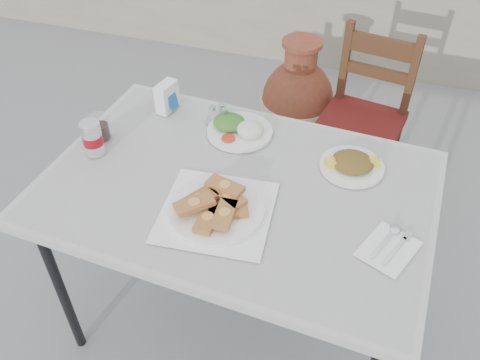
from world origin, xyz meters
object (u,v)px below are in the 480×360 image
(pide_plate, at_px, (216,205))
(cola_glass, at_px, (100,128))
(terracotta_urn, at_px, (297,104))
(salad_rice_plate, at_px, (239,128))
(salad_chopped_plate, at_px, (352,164))
(chair, at_px, (363,118))
(cafe_table, at_px, (237,196))
(condiment_caddy, at_px, (220,116))
(soda_can, at_px, (92,138))
(napkin_holder, at_px, (167,97))

(pide_plate, bearing_deg, cola_glass, 156.48)
(pide_plate, bearing_deg, terracotta_urn, 90.99)
(salad_rice_plate, height_order, salad_chopped_plate, salad_rice_plate)
(cola_glass, bearing_deg, salad_chopped_plate, 7.05)
(cola_glass, xyz_separation_m, chair, (0.92, 0.95, -0.39))
(chair, height_order, terracotta_urn, chair)
(cafe_table, relative_size, cola_glass, 13.92)
(salad_chopped_plate, xyz_separation_m, condiment_caddy, (-0.54, 0.13, 0.01))
(cola_glass, height_order, terracotta_urn, cola_glass)
(terracotta_urn, bearing_deg, salad_rice_plate, -92.33)
(cafe_table, xyz_separation_m, cola_glass, (-0.57, 0.09, 0.10))
(salad_rice_plate, distance_m, chair, 0.95)
(cola_glass, bearing_deg, pide_plate, -23.52)
(cafe_table, xyz_separation_m, soda_can, (-0.55, 0.00, 0.12))
(salad_chopped_plate, height_order, cola_glass, cola_glass)
(salad_rice_plate, height_order, terracotta_urn, salad_rice_plate)
(pide_plate, bearing_deg, napkin_holder, 128.28)
(salad_chopped_plate, xyz_separation_m, terracotta_urn, (-0.41, 1.05, -0.49))
(pide_plate, xyz_separation_m, soda_can, (-0.53, 0.15, 0.03))
(cafe_table, relative_size, condiment_caddy, 12.29)
(cafe_table, xyz_separation_m, chair, (0.35, 1.04, -0.29))
(salad_rice_plate, bearing_deg, napkin_holder, 169.08)
(pide_plate, height_order, condiment_caddy, condiment_caddy)
(pide_plate, distance_m, terracotta_urn, 1.50)
(napkin_holder, bearing_deg, cola_glass, -111.18)
(salad_chopped_plate, height_order, condiment_caddy, condiment_caddy)
(pide_plate, bearing_deg, cafe_table, 82.72)
(napkin_holder, bearing_deg, salad_rice_plate, 0.51)
(cola_glass, bearing_deg, chair, 45.84)
(condiment_caddy, xyz_separation_m, chair, (0.53, 0.71, -0.37))
(pide_plate, relative_size, condiment_caddy, 3.43)
(condiment_caddy, height_order, chair, chair)
(pide_plate, xyz_separation_m, condiment_caddy, (-0.16, 0.49, -0.01))
(pide_plate, bearing_deg, chair, 72.87)
(salad_rice_plate, height_order, chair, chair)
(cafe_table, distance_m, condiment_caddy, 0.39)
(salad_chopped_plate, bearing_deg, napkin_holder, 169.87)
(cola_glass, distance_m, napkin_holder, 0.30)
(salad_chopped_plate, relative_size, condiment_caddy, 2.03)
(salad_rice_plate, bearing_deg, salad_chopped_plate, -9.56)
(salad_rice_plate, height_order, napkin_holder, napkin_holder)
(condiment_caddy, bearing_deg, salad_rice_plate, -28.84)
(salad_rice_plate, relative_size, condiment_caddy, 2.26)
(chair, bearing_deg, pide_plate, -97.40)
(salad_chopped_plate, bearing_deg, condiment_caddy, 166.78)
(cola_glass, xyz_separation_m, napkin_holder, (0.16, 0.26, 0.02))
(soda_can, height_order, condiment_caddy, soda_can)
(pide_plate, relative_size, chair, 0.42)
(condiment_caddy, bearing_deg, soda_can, -138.48)
(cafe_table, relative_size, soda_can, 10.48)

